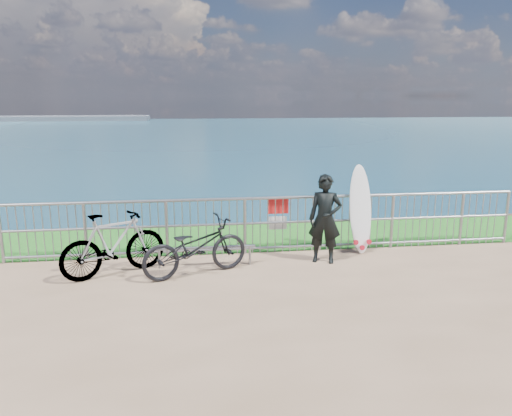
{
  "coord_description": "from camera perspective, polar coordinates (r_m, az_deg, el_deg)",
  "views": [
    {
      "loc": [
        -1.53,
        -7.74,
        3.03
      ],
      "look_at": [
        -0.33,
        1.2,
        1.0
      ],
      "focal_mm": 35.0,
      "sensor_mm": 36.0,
      "label": 1
    }
  ],
  "objects": [
    {
      "name": "bicycle_far",
      "position": [
        8.89,
        -15.97,
        -3.97
      ],
      "size": [
        1.88,
        1.33,
        1.11
      ],
      "primitive_type": "imported",
      "rotation": [
        0.0,
        0.0,
        2.06
      ],
      "color": "black",
      "rests_on": "ground"
    },
    {
      "name": "surfboard",
      "position": [
        10.0,
        11.85,
        -0.47
      ],
      "size": [
        0.48,
        0.43,
        1.74
      ],
      "color": "silver",
      "rests_on": "ground"
    },
    {
      "name": "bike_rack",
      "position": [
        9.08,
        -5.86,
        -4.77
      ],
      "size": [
        1.83,
        0.05,
        0.38
      ],
      "color": "gray",
      "rests_on": "ground"
    },
    {
      "name": "railing",
      "position": [
        9.78,
        1.75,
        -1.83
      ],
      "size": [
        10.06,
        0.1,
        1.13
      ],
      "color": "gray",
      "rests_on": "ground"
    },
    {
      "name": "surfer",
      "position": [
        9.24,
        7.9,
        -1.25
      ],
      "size": [
        0.7,
        0.58,
        1.65
      ],
      "primitive_type": "imported",
      "rotation": [
        0.0,
        0.0,
        -0.36
      ],
      "color": "black",
      "rests_on": "ground"
    },
    {
      "name": "grass_strip",
      "position": [
        10.97,
        0.69,
        -3.29
      ],
      "size": [
        120.0,
        120.0,
        0.0
      ],
      "primitive_type": "plane",
      "color": "#1D6B1D",
      "rests_on": "ground"
    },
    {
      "name": "seascape",
      "position": [
        161.02,
        -23.11,
        9.18
      ],
      "size": [
        260.0,
        260.0,
        5.0
      ],
      "color": "brown",
      "rests_on": "ground"
    },
    {
      "name": "bicycle_near",
      "position": [
        8.63,
        -6.95,
        -4.46
      ],
      "size": [
        2.01,
        1.32,
        1.0
      ],
      "primitive_type": "imported",
      "rotation": [
        0.0,
        0.0,
        1.95
      ],
      "color": "black",
      "rests_on": "ground"
    }
  ]
}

